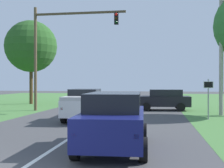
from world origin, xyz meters
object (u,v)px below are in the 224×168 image
Objects in this scene: utility_pole_right at (221,49)px; extra_tree_1 at (31,47)px; pickup_truck_lead at (86,104)px; traffic_light at (57,43)px; crossing_suv_far at (164,99)px; keep_moving_sign at (208,94)px; red_suv_near at (114,120)px.

utility_pole_right is 19.70m from extra_tree_1.
extra_tree_1 is (-8.98, 12.02, 5.18)m from pickup_truck_lead.
traffic_light reaches higher than crossing_suv_far.
utility_pole_right reaches higher than keep_moving_sign.
traffic_light is (-3.64, 5.13, 4.56)m from pickup_truck_lead.
red_suv_near is 1.87× the size of keep_moving_sign.
keep_moving_sign is at bearing 62.16° from red_suv_near.
pickup_truck_lead is at bearing -125.06° from crossing_suv_far.
keep_moving_sign is at bearing -116.85° from utility_pole_right.
utility_pole_right is at bearing 63.15° from keep_moving_sign.
utility_pole_right is at bearing -40.11° from crossing_suv_far.
traffic_light is 1.91× the size of crossing_suv_far.
crossing_suv_far is 0.48× the size of utility_pole_right.
crossing_suv_far is 6.32m from utility_pole_right.
traffic_light is at bearing 125.40° from pickup_truck_lead.
traffic_light is 0.91× the size of utility_pole_right.
traffic_light is 12.49m from keep_moving_sign.
extra_tree_1 is at bearing 127.78° from traffic_light.
utility_pole_right is (12.48, -1.37, -0.91)m from traffic_light.
red_suv_near is 0.53× the size of extra_tree_1.
keep_moving_sign is 20.27m from extra_tree_1.
crossing_suv_far is 0.50× the size of extra_tree_1.
crossing_suv_far is at bearing 139.89° from utility_pole_right.
utility_pole_right is (1.30, 2.56, 3.04)m from keep_moving_sign.
utility_pole_right is at bearing 62.38° from red_suv_near.
traffic_light is (-6.53, 12.73, 4.53)m from red_suv_near.
keep_moving_sign is (7.53, 1.19, 0.62)m from pickup_truck_lead.
red_suv_near is 0.83× the size of pickup_truck_lead.
crossing_suv_far is at bearing 12.53° from traffic_light.
keep_moving_sign is at bearing -33.24° from extra_tree_1.
pickup_truck_lead is 7.65m from keep_moving_sign.
red_suv_near is 23.50m from extra_tree_1.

